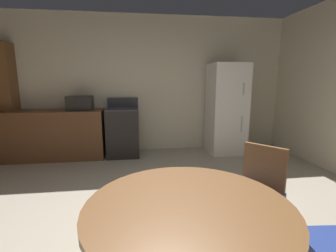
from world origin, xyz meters
TOP-DOWN VIEW (x-y plane):
  - ground_plane at (0.00, 0.00)m, footprint 14.00×14.00m
  - wall_back at (0.00, 3.06)m, footprint 6.15×0.12m
  - kitchen_counter at (-1.76, 2.66)m, footprint 2.02×0.60m
  - pantry_column at (-2.55, 2.84)m, footprint 0.44×0.36m
  - oven_range at (-0.40, 2.67)m, footprint 0.60×0.60m
  - refrigerator at (1.63, 2.61)m, footprint 0.68×0.68m
  - microwave at (-1.16, 2.66)m, footprint 0.44×0.32m
  - dining_table at (0.14, -0.68)m, footprint 1.16×1.16m
  - chair_northeast at (0.91, -0.04)m, footprint 0.56×0.56m

SIDE VIEW (x-z plane):
  - ground_plane at x=0.00m, z-range 0.00..0.00m
  - kitchen_counter at x=-1.76m, z-range 0.00..0.90m
  - oven_range at x=-0.40m, z-range -0.08..1.02m
  - chair_northeast at x=0.91m, z-range 0.07..0.94m
  - dining_table at x=0.14m, z-range 0.22..0.98m
  - refrigerator at x=1.63m, z-range 0.00..1.76m
  - microwave at x=-1.16m, z-range 0.90..1.16m
  - pantry_column at x=-2.55m, z-range 0.00..2.10m
  - wall_back at x=0.00m, z-range 0.00..2.70m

